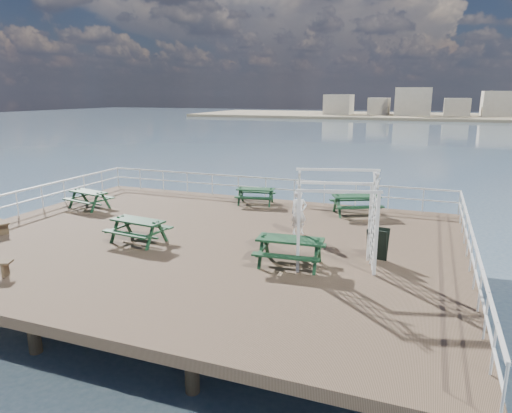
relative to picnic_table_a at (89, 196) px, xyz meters
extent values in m
cube|color=brown|center=(6.94, -2.21, -0.72)|extent=(18.00, 14.00, 0.30)
plane|color=#445D72|center=(6.94, 37.79, -2.57)|extent=(300.00, 300.00, 0.00)
cube|color=tan|center=(21.94, 132.79, -2.17)|extent=(160.00, 40.00, 0.80)
cube|color=beige|center=(-13.06, 129.79, 1.23)|extent=(8.00, 8.00, 6.00)
cube|color=beige|center=(-1.06, 129.79, 0.73)|extent=(6.00, 8.00, 5.00)
cube|color=beige|center=(8.94, 129.79, 2.23)|extent=(10.00, 8.00, 8.00)
cube|color=beige|center=(20.94, 129.79, 0.73)|extent=(7.00, 8.00, 5.00)
cube|color=beige|center=(31.94, 129.79, 1.73)|extent=(9.00, 8.00, 7.00)
cylinder|color=brown|center=(-0.56, 3.29, -1.92)|extent=(0.36, 0.36, 2.10)
cylinder|color=brown|center=(14.44, 3.29, -1.92)|extent=(0.36, 0.36, 2.10)
cube|color=silver|center=(6.94, 4.64, 0.48)|extent=(17.70, 0.07, 0.07)
cube|color=silver|center=(6.94, 4.64, -0.02)|extent=(17.70, 0.05, 0.05)
cylinder|color=silver|center=(-1.91, 4.64, -0.02)|extent=(0.05, 0.05, 1.10)
cube|color=silver|center=(-1.91, -2.21, 0.48)|extent=(0.07, 13.70, 0.07)
cube|color=silver|center=(-1.91, -2.21, -0.02)|extent=(0.05, 13.70, 0.05)
cube|color=silver|center=(15.79, -2.21, 0.48)|extent=(0.07, 13.70, 0.07)
cube|color=silver|center=(15.79, -2.21, -0.02)|extent=(0.05, 13.70, 0.05)
cylinder|color=silver|center=(15.79, -9.06, -0.02)|extent=(0.05, 0.05, 1.10)
cube|color=#143922|center=(0.00, 0.00, 0.18)|extent=(1.94, 1.06, 0.06)
cube|color=#143922|center=(0.12, 0.60, -0.11)|extent=(1.85, 0.62, 0.05)
cube|color=#143922|center=(-0.12, -0.60, -0.11)|extent=(1.85, 0.62, 0.05)
cube|color=#143922|center=(-0.75, 0.15, -0.13)|extent=(0.37, 1.46, 0.06)
cube|color=#143922|center=(0.75, -0.15, -0.13)|extent=(0.37, 1.46, 0.06)
cube|color=#143922|center=(-0.69, 0.45, -0.18)|extent=(0.18, 0.53, 0.89)
cube|color=#143922|center=(-0.81, -0.15, -0.18)|extent=(0.18, 0.53, 0.89)
cube|color=#143922|center=(0.81, 0.15, -0.18)|extent=(0.18, 0.53, 0.89)
cube|color=#143922|center=(0.69, -0.45, -0.18)|extent=(0.18, 0.53, 0.89)
cube|color=#143922|center=(0.00, 0.00, -0.32)|extent=(1.61, 0.40, 0.06)
cube|color=#143922|center=(6.86, 3.45, 0.15)|extent=(1.86, 0.99, 0.06)
cube|color=#143922|center=(6.75, 4.02, -0.13)|extent=(1.78, 0.55, 0.05)
cube|color=#143922|center=(6.96, 2.87, -0.13)|extent=(1.78, 0.55, 0.05)
cube|color=#143922|center=(6.14, 3.32, -0.15)|extent=(0.33, 1.41, 0.06)
cube|color=#143922|center=(7.58, 3.58, -0.15)|extent=(0.33, 1.41, 0.06)
cube|color=#143922|center=(6.08, 3.60, -0.20)|extent=(0.17, 0.51, 0.86)
cube|color=#143922|center=(6.19, 3.03, -0.20)|extent=(0.17, 0.51, 0.86)
cube|color=#143922|center=(7.53, 3.87, -0.20)|extent=(0.17, 0.51, 0.86)
cube|color=#143922|center=(7.63, 3.29, -0.20)|extent=(0.17, 0.51, 0.86)
cube|color=#143922|center=(6.86, 3.45, -0.33)|extent=(1.55, 0.36, 0.06)
cube|color=#143922|center=(11.62, 3.19, 0.24)|extent=(2.12, 1.54, 0.07)
cube|color=#143922|center=(11.33, 3.79, -0.08)|extent=(1.91, 1.09, 0.06)
cube|color=#143922|center=(11.90, 2.59, -0.08)|extent=(1.91, 1.09, 0.06)
cube|color=#143922|center=(10.87, 2.84, -0.10)|extent=(0.76, 1.48, 0.07)
cube|color=#143922|center=(12.36, 3.54, -0.10)|extent=(0.76, 1.48, 0.07)
cube|color=#143922|center=(10.73, 3.14, -0.15)|extent=(0.32, 0.55, 0.97)
cube|color=#143922|center=(11.01, 2.54, -0.15)|extent=(0.32, 0.55, 0.97)
cube|color=#143922|center=(12.22, 3.84, -0.15)|extent=(0.32, 0.55, 0.97)
cube|color=#143922|center=(12.50, 3.24, -0.15)|extent=(0.32, 0.55, 0.97)
cube|color=#143922|center=(11.62, 3.19, -0.30)|extent=(1.63, 0.83, 0.07)
cube|color=#143922|center=(5.03, -3.38, 0.22)|extent=(1.99, 0.97, 0.06)
cube|color=#143922|center=(5.10, -2.75, -0.09)|extent=(1.94, 0.49, 0.05)
cube|color=#143922|center=(4.95, -4.02, -0.09)|extent=(1.94, 0.49, 0.05)
cube|color=#143922|center=(4.23, -3.29, -0.11)|extent=(0.26, 1.55, 0.06)
cube|color=#143922|center=(5.82, -3.48, -0.11)|extent=(0.26, 1.55, 0.06)
cube|color=#143922|center=(4.27, -2.97, -0.17)|extent=(0.15, 0.56, 0.94)
cube|color=#143922|center=(4.20, -3.61, -0.17)|extent=(0.15, 0.56, 0.94)
cube|color=#143922|center=(5.86, -3.16, -0.17)|extent=(0.15, 0.56, 0.94)
cube|color=#143922|center=(5.79, -3.79, -0.17)|extent=(0.15, 0.56, 0.94)
cube|color=#143922|center=(5.03, -3.38, -0.30)|extent=(1.71, 0.28, 0.06)
cube|color=#143922|center=(10.67, -3.62, 0.25)|extent=(2.06, 0.93, 0.07)
cube|color=#143922|center=(10.62, -2.95, -0.07)|extent=(2.02, 0.44, 0.06)
cube|color=#143922|center=(10.72, -4.29, -0.07)|extent=(2.02, 0.44, 0.06)
cube|color=#143922|center=(9.84, -3.69, -0.09)|extent=(0.22, 1.62, 0.07)
cube|color=#143922|center=(11.50, -3.55, -0.09)|extent=(0.22, 1.62, 0.07)
cube|color=#143922|center=(9.81, -3.35, -0.15)|extent=(0.13, 0.58, 0.97)
cube|color=#143922|center=(9.86, -4.02, -0.15)|extent=(0.13, 0.58, 0.97)
cube|color=#143922|center=(11.47, -3.22, -0.15)|extent=(0.13, 0.58, 0.97)
cube|color=#143922|center=(11.53, -3.89, -0.15)|extent=(0.13, 0.58, 0.97)
cube|color=#143922|center=(10.67, -3.62, -0.29)|extent=(1.78, 0.23, 0.07)
cube|color=brown|center=(-0.21, -4.42, -0.37)|extent=(0.20, 0.34, 0.39)
cube|color=brown|center=(3.24, -7.35, -0.38)|extent=(0.21, 0.33, 0.39)
cube|color=silver|center=(11.04, -4.08, 0.64)|extent=(0.11, 0.11, 2.41)
cube|color=silver|center=(10.72, -2.91, 0.64)|extent=(0.11, 0.11, 2.41)
cube|color=silver|center=(13.17, -3.49, 0.64)|extent=(0.11, 0.11, 2.41)
cube|color=silver|center=(12.85, -2.32, 0.64)|extent=(0.11, 0.11, 2.41)
cube|color=silver|center=(12.11, -3.78, 1.88)|extent=(2.35, 0.72, 0.08)
cube|color=silver|center=(11.78, -2.62, 1.88)|extent=(2.35, 0.72, 0.08)
cube|color=silver|center=(11.94, -3.20, 2.40)|extent=(2.35, 0.71, 0.07)
cube|color=black|center=(13.09, -2.26, -0.07)|extent=(0.66, 0.35, 1.03)
cube|color=black|center=(13.12, -2.05, -0.07)|extent=(0.66, 0.35, 1.03)
imported|color=white|center=(10.05, -0.44, 0.26)|extent=(0.72, 0.67, 1.66)
camera|label=1|loc=(14.36, -16.28, 4.55)|focal=32.00mm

